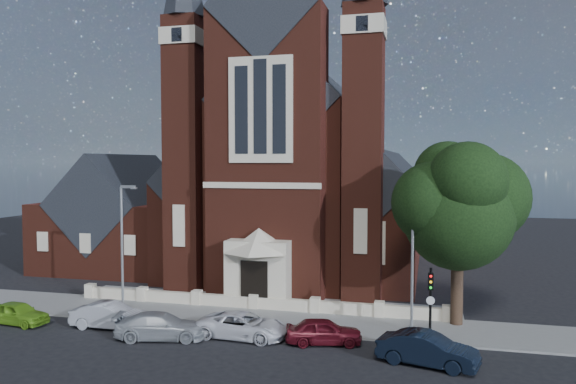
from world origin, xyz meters
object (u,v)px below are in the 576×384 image
car_lime_van (17,313)px  car_white_suv (243,325)px  car_dark_red (324,331)px  street_tree (460,207)px  car_silver_b (161,326)px  car_navy (428,349)px  church (308,177)px  parish_hall (125,223)px  car_silver_a (110,316)px  street_lamp_left (123,240)px  traffic_signal (431,295)px  street_lamp_right (414,251)px

car_lime_van → car_white_suv: car_white_suv is taller
car_dark_red → street_tree: bearing=-68.4°
street_tree → car_silver_b: size_ratio=2.19×
car_navy → car_silver_b: bearing=102.4°
church → car_silver_b: (-3.10, -23.38, -7.48)m
church → street_tree: church is taller
parish_hall → car_dark_red: (21.59, -17.12, -3.33)m
car_lime_van → car_silver_a: bearing=-76.8°
church → street_lamp_left: size_ratio=4.31×
parish_hall → traffic_signal: 31.20m
parish_hall → car_white_suv: (17.15, -17.18, -3.32)m
parish_hall → street_lamp_right: parish_hall is taller
car_silver_b → car_navy: 13.99m
street_lamp_right → car_silver_b: (-13.19, -4.44, -3.89)m
church → street_lamp_left: (-7.91, -18.94, -3.59)m
car_navy → car_dark_red: bearing=85.2°
car_lime_van → car_navy: (23.44, -0.99, 0.10)m
car_silver_b → car_white_suv: size_ratio=0.98×
street_lamp_left → car_silver_b: street_lamp_left is taller
parish_hall → car_navy: 33.07m
car_lime_van → street_lamp_right: bearing=-73.1°
street_tree → car_lime_van: (-25.16, -5.70, -6.29)m
street_lamp_right → church: bearing=118.0°
parish_hall → traffic_signal: (27.00, -15.57, -1.43)m
car_lime_van → car_dark_red: (18.14, 0.87, 0.02)m
traffic_signal → car_navy: traffic_signal is taller
car_lime_van → car_white_suv: size_ratio=0.78×
car_white_suv → car_dark_red: size_ratio=1.24×
car_silver_a → car_silver_b: size_ratio=0.92×
parish_hall → car_lime_van: 18.62m
street_lamp_right → car_dark_red: bearing=-145.3°
street_lamp_left → car_navy: (18.79, -4.98, -3.83)m
car_white_suv → car_lime_van: bearing=97.5°
traffic_signal → car_silver_a: size_ratio=0.89×
car_lime_van → street_lamp_left: bearing=-42.5°
car_navy → street_lamp_left: bearing=89.8°
street_tree → car_silver_a: 21.02m
street_lamp_left → car_silver_a: 5.23m
street_tree → car_lime_van: street_tree is taller
church → traffic_signal: church is taller
car_navy → car_silver_a: bearing=99.4°
church → car_white_suv: church is taller
car_white_suv → car_silver_b: bearing=110.7°
car_lime_van → parish_hall: bearing=17.7°
traffic_signal → car_navy: size_ratio=0.86×
street_lamp_left → street_lamp_right: same height
car_lime_van → car_silver_b: bearing=-85.9°
street_lamp_left → car_white_suv: 10.36m
street_lamp_right → car_silver_a: (-16.92, -3.36, -3.86)m
church → street_lamp_right: church is taller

